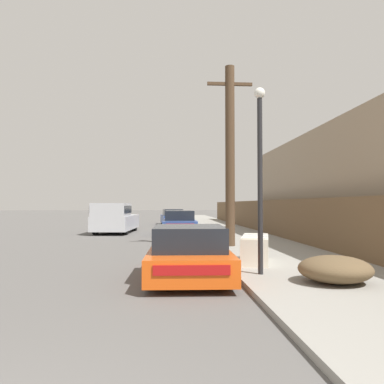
{
  "coord_description": "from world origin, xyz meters",
  "views": [
    {
      "loc": [
        1.57,
        -1.79,
        1.75
      ],
      "look_at": [
        2.39,
        10.13,
        2.14
      ],
      "focal_mm": 35.0,
      "sensor_mm": 36.0,
      "label": 1
    }
  ],
  "objects_px": {
    "car_parked_mid": "(179,223)",
    "brush_pile": "(335,269)",
    "utility_pole": "(230,154)",
    "street_lamp": "(260,164)",
    "pickup_truck": "(115,218)",
    "discarded_fridge": "(255,249)",
    "parked_sports_car_red": "(189,253)",
    "car_parked_far": "(172,217)"
  },
  "relations": [
    {
      "from": "street_lamp",
      "to": "pickup_truck",
      "type": "bearing_deg",
      "value": 110.4
    },
    {
      "from": "car_parked_mid",
      "to": "utility_pole",
      "type": "height_order",
      "value": "utility_pole"
    },
    {
      "from": "parked_sports_car_red",
      "to": "street_lamp",
      "type": "relative_size",
      "value": 0.98
    },
    {
      "from": "utility_pole",
      "to": "street_lamp",
      "type": "distance_m",
      "value": 6.06
    },
    {
      "from": "car_parked_mid",
      "to": "utility_pole",
      "type": "distance_m",
      "value": 8.17
    },
    {
      "from": "parked_sports_car_red",
      "to": "discarded_fridge",
      "type": "bearing_deg",
      "value": 35.78
    },
    {
      "from": "car_parked_far",
      "to": "brush_pile",
      "type": "bearing_deg",
      "value": -87.16
    },
    {
      "from": "discarded_fridge",
      "to": "utility_pole",
      "type": "relative_size",
      "value": 0.27
    },
    {
      "from": "discarded_fridge",
      "to": "street_lamp",
      "type": "xyz_separation_m",
      "value": [
        -0.29,
        -1.71,
        2.19
      ]
    },
    {
      "from": "car_parked_far",
      "to": "brush_pile",
      "type": "distance_m",
      "value": 24.69
    },
    {
      "from": "utility_pole",
      "to": "street_lamp",
      "type": "xyz_separation_m",
      "value": [
        -0.31,
        -5.96,
        -1.07
      ]
    },
    {
      "from": "car_parked_far",
      "to": "pickup_truck",
      "type": "relative_size",
      "value": 0.86
    },
    {
      "from": "car_parked_mid",
      "to": "car_parked_far",
      "type": "bearing_deg",
      "value": 92.14
    },
    {
      "from": "discarded_fridge",
      "to": "parked_sports_car_red",
      "type": "distance_m",
      "value": 2.34
    },
    {
      "from": "parked_sports_car_red",
      "to": "street_lamp",
      "type": "xyz_separation_m",
      "value": [
        1.66,
        -0.41,
        2.13
      ]
    },
    {
      "from": "car_parked_far",
      "to": "pickup_truck",
      "type": "distance_m",
      "value": 9.86
    },
    {
      "from": "car_parked_far",
      "to": "street_lamp",
      "type": "distance_m",
      "value": 23.61
    },
    {
      "from": "pickup_truck",
      "to": "discarded_fridge",
      "type": "bearing_deg",
      "value": 118.24
    },
    {
      "from": "utility_pole",
      "to": "car_parked_far",
      "type": "bearing_deg",
      "value": 96.48
    },
    {
      "from": "car_parked_mid",
      "to": "brush_pile",
      "type": "bearing_deg",
      "value": -78.36
    },
    {
      "from": "discarded_fridge",
      "to": "car_parked_far",
      "type": "relative_size",
      "value": 0.42
    },
    {
      "from": "car_parked_mid",
      "to": "brush_pile",
      "type": "relative_size",
      "value": 3.04
    },
    {
      "from": "parked_sports_car_red",
      "to": "pickup_truck",
      "type": "distance_m",
      "value": 14.36
    },
    {
      "from": "car_parked_far",
      "to": "street_lamp",
      "type": "relative_size",
      "value": 1.04
    },
    {
      "from": "discarded_fridge",
      "to": "utility_pole",
      "type": "distance_m",
      "value": 5.35
    },
    {
      "from": "discarded_fridge",
      "to": "parked_sports_car_red",
      "type": "relative_size",
      "value": 0.45
    },
    {
      "from": "car_parked_mid",
      "to": "street_lamp",
      "type": "xyz_separation_m",
      "value": [
        1.44,
        -13.3,
        2.04
      ]
    },
    {
      "from": "car_parked_far",
      "to": "pickup_truck",
      "type": "bearing_deg",
      "value": -115.78
    },
    {
      "from": "discarded_fridge",
      "to": "car_parked_mid",
      "type": "height_order",
      "value": "car_parked_mid"
    },
    {
      "from": "parked_sports_car_red",
      "to": "pickup_truck",
      "type": "bearing_deg",
      "value": 106.68
    },
    {
      "from": "car_parked_far",
      "to": "parked_sports_car_red",
      "type": "bearing_deg",
      "value": -94.05
    },
    {
      "from": "discarded_fridge",
      "to": "car_parked_mid",
      "type": "distance_m",
      "value": 11.72
    },
    {
      "from": "street_lamp",
      "to": "parked_sports_car_red",
      "type": "bearing_deg",
      "value": 166.11
    },
    {
      "from": "car_parked_mid",
      "to": "street_lamp",
      "type": "relative_size",
      "value": 1.05
    },
    {
      "from": "utility_pole",
      "to": "brush_pile",
      "type": "bearing_deg",
      "value": -81.94
    },
    {
      "from": "car_parked_mid",
      "to": "car_parked_far",
      "type": "xyz_separation_m",
      "value": [
        -0.24,
        10.15,
        -0.02
      ]
    },
    {
      "from": "discarded_fridge",
      "to": "street_lamp",
      "type": "bearing_deg",
      "value": -84.09
    },
    {
      "from": "pickup_truck",
      "to": "car_parked_mid",
      "type": "bearing_deg",
      "value": 169.88
    },
    {
      "from": "discarded_fridge",
      "to": "parked_sports_car_red",
      "type": "bearing_deg",
      "value": -130.71
    },
    {
      "from": "car_parked_mid",
      "to": "utility_pole",
      "type": "bearing_deg",
      "value": -75.76
    },
    {
      "from": "pickup_truck",
      "to": "utility_pole",
      "type": "height_order",
      "value": "utility_pole"
    },
    {
      "from": "street_lamp",
      "to": "brush_pile",
      "type": "xyz_separation_m",
      "value": [
        1.31,
        -1.05,
        -2.29
      ]
    }
  ]
}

